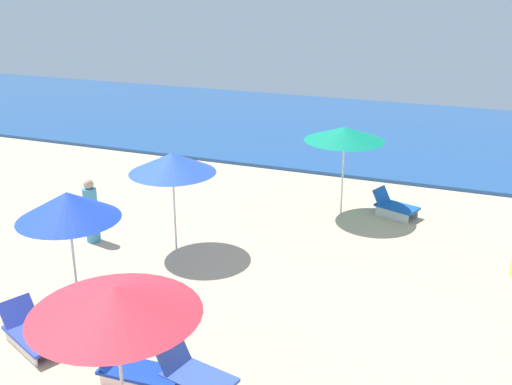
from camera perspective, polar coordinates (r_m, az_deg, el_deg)
The scene contains 10 objects.
ocean at distance 26.75m, azimuth 9.07°, elevation 5.88°, with size 60.00×12.95×0.12m, color #214E90.
umbrella_0 at distance 16.58m, azimuth 8.36°, elevation 5.48°, with size 2.20×2.20×2.53m.
lounge_chair_0_0 at distance 17.39m, azimuth 12.87°, elevation -1.25°, with size 1.36×1.01×0.71m.
umbrella_2 at distance 11.66m, azimuth -17.31°, elevation -1.21°, with size 1.92×1.92×2.65m.
lounge_chair_2_0 at distance 12.05m, azimuth -20.37°, elevation -12.22°, with size 1.61×1.18×0.68m.
umbrella_4 at distance 14.28m, azimuth -7.89°, elevation 2.77°, with size 2.06×2.06×2.49m.
umbrella_5 at distance 8.54m, azimuth -13.19°, elevation -9.90°, with size 2.40×2.40×2.43m.
lounge_chair_5_0 at distance 10.30m, azimuth -5.92°, elevation -16.67°, with size 1.39×0.89×0.76m.
lounge_chair_5_1 at distance 10.59m, azimuth -11.30°, elevation -16.09°, with size 1.53×0.64×0.67m.
beachgoer_1 at distance 15.71m, azimuth -15.26°, elevation -1.83°, with size 0.41×0.41×1.66m.
Camera 1 is at (5.60, -1.85, 6.38)m, focal length 42.47 mm.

